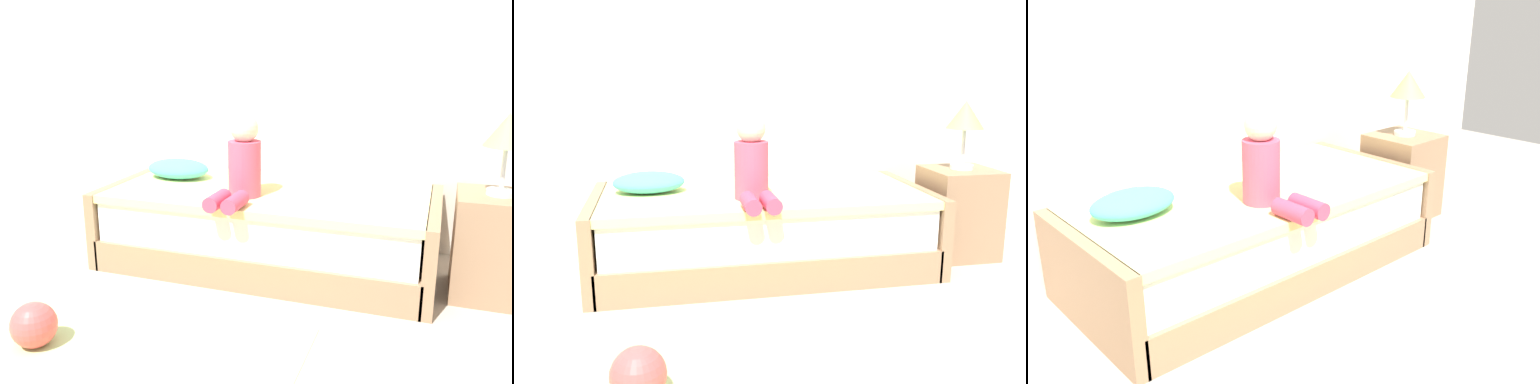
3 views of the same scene
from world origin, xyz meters
The scene contains 8 objects.
wall_rear centered at (0.00, 2.60, 1.45)m, with size 7.20×0.10×2.90m, color silver.
bed centered at (0.48, 2.00, 0.25)m, with size 2.11×1.00×0.50m.
nightstand centered at (1.83, 1.96, 0.30)m, with size 0.44×0.44×0.60m, color #997556.
table_lamp centered at (1.83, 1.96, 0.94)m, with size 0.24×0.24×0.45m.
child_figure centered at (0.38, 1.77, 0.70)m, with size 0.20×0.51×0.50m.
pillow centered at (-0.21, 2.10, 0.56)m, with size 0.44×0.30×0.13m, color #4CCCBC.
toy_ball centered at (-0.25, 0.65, 0.11)m, with size 0.22×0.22×0.22m, color #E54C4C.
area_rug centered at (0.20, 0.70, 0.00)m, with size 1.60×1.10×0.01m, color #B2D189.
Camera 2 is at (-0.13, -1.28, 1.25)m, focal length 38.02 mm.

